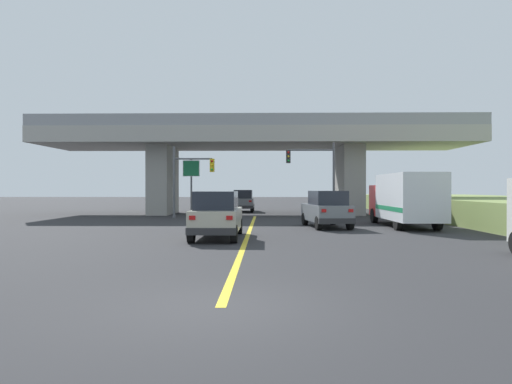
% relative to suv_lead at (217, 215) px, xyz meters
% --- Properties ---
extents(ground, '(160.00, 160.00, 0.00)m').
position_rel_suv_lead_xyz_m(ground, '(1.27, 18.95, -1.01)').
color(ground, '#2B2B2D').
extents(overpass_bridge, '(35.15, 8.46, 7.82)m').
position_rel_suv_lead_xyz_m(overpass_bridge, '(1.27, 18.95, 4.61)').
color(overpass_bridge, '#A8A59E').
rests_on(overpass_bridge, ground).
extents(lane_divider_stripe, '(0.20, 27.38, 0.01)m').
position_rel_suv_lead_xyz_m(lane_divider_stripe, '(1.27, 2.21, -1.01)').
color(lane_divider_stripe, yellow).
rests_on(lane_divider_stripe, ground).
extents(suv_lead, '(1.95, 4.82, 2.02)m').
position_rel_suv_lead_xyz_m(suv_lead, '(0.00, 0.00, 0.00)').
color(suv_lead, '#B7B29E').
rests_on(suv_lead, ground).
extents(suv_crossing, '(2.44, 4.64, 2.02)m').
position_rel_suv_lead_xyz_m(suv_crossing, '(5.43, 5.60, -0.00)').
color(suv_crossing, slate).
rests_on(suv_crossing, ground).
extents(box_truck, '(2.33, 7.53, 2.95)m').
position_rel_suv_lead_xyz_m(box_truck, '(9.86, 6.10, 0.56)').
color(box_truck, red).
rests_on(box_truck, ground).
extents(sedan_oncoming, '(1.91, 4.59, 2.02)m').
position_rel_suv_lead_xyz_m(sedan_oncoming, '(0.04, 23.05, -0.00)').
color(sedan_oncoming, slate).
rests_on(sedan_oncoming, ground).
extents(traffic_signal_nearside, '(3.60, 0.36, 5.53)m').
position_rel_suv_lead_xyz_m(traffic_signal_nearside, '(5.89, 14.24, 2.59)').
color(traffic_signal_nearside, '#56595E').
rests_on(traffic_signal_nearside, ground).
extents(traffic_signal_farside, '(3.03, 0.36, 5.20)m').
position_rel_suv_lead_xyz_m(traffic_signal_farside, '(-3.53, 13.57, 2.19)').
color(traffic_signal_farside, '#56595E').
rests_on(traffic_signal_farside, ground).
extents(highway_sign, '(1.33, 0.17, 4.55)m').
position_rel_suv_lead_xyz_m(highway_sign, '(-3.82, 16.73, 2.26)').
color(highway_sign, '#56595E').
rests_on(highway_sign, ground).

